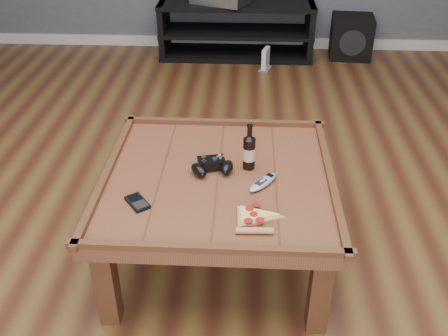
{
  "coord_description": "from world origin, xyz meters",
  "views": [
    {
      "loc": [
        0.12,
        -1.81,
        1.65
      ],
      "look_at": [
        0.03,
        -0.04,
        0.52
      ],
      "focal_mm": 40.0,
      "sensor_mm": 36.0,
      "label": 1
    }
  ],
  "objects_px": {
    "coffee_table": "(218,187)",
    "media_console": "(236,30)",
    "game_console": "(266,60)",
    "pizza_slice": "(254,218)",
    "beer_bottle": "(249,151)",
    "game_controller": "(212,166)",
    "smartphone": "(138,202)",
    "remote_control": "(263,182)",
    "subwoofer": "(351,37)"
  },
  "relations": [
    {
      "from": "pizza_slice",
      "to": "subwoofer",
      "type": "relative_size",
      "value": 0.63
    },
    {
      "from": "smartphone",
      "to": "game_console",
      "type": "bearing_deg",
      "value": 40.4
    },
    {
      "from": "pizza_slice",
      "to": "remote_control",
      "type": "height_order",
      "value": "same"
    },
    {
      "from": "media_console",
      "to": "subwoofer",
      "type": "xyz_separation_m",
      "value": [
        1.07,
        0.05,
        -0.06
      ]
    },
    {
      "from": "game_controller",
      "to": "game_console",
      "type": "height_order",
      "value": "game_controller"
    },
    {
      "from": "smartphone",
      "to": "remote_control",
      "type": "relative_size",
      "value": 0.75
    },
    {
      "from": "game_console",
      "to": "pizza_slice",
      "type": "bearing_deg",
      "value": -75.52
    },
    {
      "from": "game_controller",
      "to": "remote_control",
      "type": "height_order",
      "value": "game_controller"
    },
    {
      "from": "beer_bottle",
      "to": "game_console",
      "type": "distance_m",
      "value": 2.39
    },
    {
      "from": "game_controller",
      "to": "game_console",
      "type": "relative_size",
      "value": 1.08
    },
    {
      "from": "pizza_slice",
      "to": "smartphone",
      "type": "distance_m",
      "value": 0.47
    },
    {
      "from": "media_console",
      "to": "game_console",
      "type": "height_order",
      "value": "media_console"
    },
    {
      "from": "game_controller",
      "to": "beer_bottle",
      "type": "bearing_deg",
      "value": 0.27
    },
    {
      "from": "game_controller",
      "to": "subwoofer",
      "type": "xyz_separation_m",
      "value": [
        1.1,
        2.76,
        -0.29
      ]
    },
    {
      "from": "smartphone",
      "to": "beer_bottle",
      "type": "bearing_deg",
      "value": -3.61
    },
    {
      "from": "game_controller",
      "to": "subwoofer",
      "type": "height_order",
      "value": "game_controller"
    },
    {
      "from": "subwoofer",
      "to": "game_console",
      "type": "relative_size",
      "value": 2.09
    },
    {
      "from": "beer_bottle",
      "to": "game_console",
      "type": "xyz_separation_m",
      "value": [
        0.14,
        2.34,
        -0.45
      ]
    },
    {
      "from": "coffee_table",
      "to": "game_console",
      "type": "bearing_deg",
      "value": 83.6
    },
    {
      "from": "beer_bottle",
      "to": "coffee_table",
      "type": "bearing_deg",
      "value": -150.57
    },
    {
      "from": "coffee_table",
      "to": "game_console",
      "type": "xyz_separation_m",
      "value": [
        0.27,
        2.42,
        -0.3
      ]
    },
    {
      "from": "game_controller",
      "to": "remote_control",
      "type": "bearing_deg",
      "value": -36.14
    },
    {
      "from": "game_controller",
      "to": "game_console",
      "type": "distance_m",
      "value": 2.43
    },
    {
      "from": "remote_control",
      "to": "game_console",
      "type": "relative_size",
      "value": 0.9
    },
    {
      "from": "coffee_table",
      "to": "pizza_slice",
      "type": "xyz_separation_m",
      "value": [
        0.16,
        -0.3,
        0.07
      ]
    },
    {
      "from": "smartphone",
      "to": "remote_control",
      "type": "height_order",
      "value": "remote_control"
    },
    {
      "from": "pizza_slice",
      "to": "game_console",
      "type": "xyz_separation_m",
      "value": [
        0.12,
        2.72,
        -0.37
      ]
    },
    {
      "from": "game_console",
      "to": "smartphone",
      "type": "bearing_deg",
      "value": -85.55
    },
    {
      "from": "game_console",
      "to": "media_console",
      "type": "bearing_deg",
      "value": 145.91
    },
    {
      "from": "game_controller",
      "to": "pizza_slice",
      "type": "relative_size",
      "value": 0.81
    },
    {
      "from": "smartphone",
      "to": "game_console",
      "type": "height_order",
      "value": "smartphone"
    },
    {
      "from": "pizza_slice",
      "to": "game_console",
      "type": "distance_m",
      "value": 2.74
    },
    {
      "from": "media_console",
      "to": "game_controller",
      "type": "height_order",
      "value": "game_controller"
    },
    {
      "from": "smartphone",
      "to": "remote_control",
      "type": "bearing_deg",
      "value": -19.44
    },
    {
      "from": "smartphone",
      "to": "remote_control",
      "type": "distance_m",
      "value": 0.53
    },
    {
      "from": "beer_bottle",
      "to": "game_console",
      "type": "bearing_deg",
      "value": 86.61
    },
    {
      "from": "remote_control",
      "to": "subwoofer",
      "type": "xyz_separation_m",
      "value": [
        0.87,
        2.86,
        -0.28
      ]
    },
    {
      "from": "remote_control",
      "to": "game_console",
      "type": "xyz_separation_m",
      "value": [
        0.08,
        2.47,
        -0.38
      ]
    },
    {
      "from": "smartphone",
      "to": "pizza_slice",
      "type": "bearing_deg",
      "value": -46.89
    },
    {
      "from": "game_controller",
      "to": "remote_control",
      "type": "relative_size",
      "value": 1.19
    },
    {
      "from": "media_console",
      "to": "game_controller",
      "type": "xyz_separation_m",
      "value": [
        -0.03,
        -2.71,
        0.23
      ]
    },
    {
      "from": "beer_bottle",
      "to": "game_controller",
      "type": "xyz_separation_m",
      "value": [
        -0.16,
        -0.04,
        -0.06
      ]
    },
    {
      "from": "smartphone",
      "to": "subwoofer",
      "type": "bearing_deg",
      "value": 28.31
    },
    {
      "from": "pizza_slice",
      "to": "subwoofer",
      "type": "height_order",
      "value": "pizza_slice"
    },
    {
      "from": "coffee_table",
      "to": "media_console",
      "type": "relative_size",
      "value": 0.74
    },
    {
      "from": "beer_bottle",
      "to": "remote_control",
      "type": "bearing_deg",
      "value": -64.9
    },
    {
      "from": "media_console",
      "to": "beer_bottle",
      "type": "bearing_deg",
      "value": -87.17
    },
    {
      "from": "beer_bottle",
      "to": "game_controller",
      "type": "distance_m",
      "value": 0.18
    },
    {
      "from": "coffee_table",
      "to": "beer_bottle",
      "type": "bearing_deg",
      "value": 29.43
    },
    {
      "from": "pizza_slice",
      "to": "game_console",
      "type": "height_order",
      "value": "pizza_slice"
    }
  ]
}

